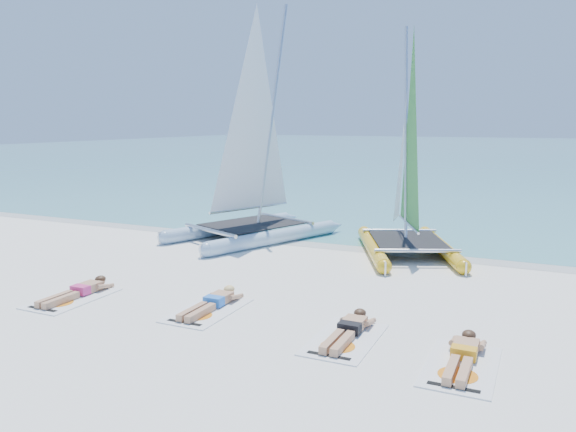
# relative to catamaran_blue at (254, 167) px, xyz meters

# --- Properties ---
(ground) EXTENTS (140.00, 140.00, 0.00)m
(ground) POSITION_rel_catamaran_blue_xyz_m (2.26, -5.29, -2.17)
(ground) COLOR white
(ground) RESTS_ON ground
(sea) EXTENTS (140.00, 115.00, 0.01)m
(sea) POSITION_rel_catamaran_blue_xyz_m (2.26, 57.71, -2.17)
(sea) COLOR #6EB7B3
(sea) RESTS_ON ground
(wet_sand_strip) EXTENTS (140.00, 1.40, 0.01)m
(wet_sand_strip) POSITION_rel_catamaran_blue_xyz_m (2.26, 0.21, -2.17)
(wet_sand_strip) COLOR silver
(wet_sand_strip) RESTS_ON ground
(catamaran_blue) EXTENTS (4.41, 5.90, 7.28)m
(catamaran_blue) POSITION_rel_catamaran_blue_xyz_m (0.00, 0.00, 0.00)
(catamaran_blue) COLOR #A3B8D7
(catamaran_blue) RESTS_ON ground
(catamaran_yellow) EXTENTS (3.89, 5.14, 6.33)m
(catamaran_yellow) POSITION_rel_catamaran_blue_xyz_m (4.55, 0.32, -0.18)
(catamaran_yellow) COLOR orange
(catamaran_yellow) RESTS_ON ground
(towel_a) EXTENTS (1.00, 1.85, 0.02)m
(towel_a) POSITION_rel_catamaran_blue_xyz_m (-0.54, -6.82, -2.16)
(towel_a) COLOR silver
(towel_a) RESTS_ON ground
(sunbather_a) EXTENTS (0.37, 1.73, 0.26)m
(sunbather_a) POSITION_rel_catamaran_blue_xyz_m (-0.54, -6.63, -2.05)
(sunbather_a) COLOR tan
(sunbather_a) RESTS_ON towel_a
(towel_b) EXTENTS (1.00, 1.85, 0.02)m
(towel_b) POSITION_rel_catamaran_blue_xyz_m (2.35, -6.29, -2.16)
(towel_b) COLOR silver
(towel_b) RESTS_ON ground
(sunbather_b) EXTENTS (0.37, 1.73, 0.26)m
(sunbather_b) POSITION_rel_catamaran_blue_xyz_m (2.35, -6.10, -2.05)
(sunbather_b) COLOR tan
(sunbather_b) RESTS_ON towel_b
(towel_c) EXTENTS (1.00, 1.85, 0.02)m
(towel_c) POSITION_rel_catamaran_blue_xyz_m (5.18, -6.56, -2.16)
(towel_c) COLOR silver
(towel_c) RESTS_ON ground
(sunbather_c) EXTENTS (0.37, 1.73, 0.26)m
(sunbather_c) POSITION_rel_catamaran_blue_xyz_m (5.18, -6.37, -2.05)
(sunbather_c) COLOR tan
(sunbather_c) RESTS_ON towel_c
(towel_d) EXTENTS (1.00, 1.85, 0.02)m
(towel_d) POSITION_rel_catamaran_blue_xyz_m (7.07, -6.82, -2.16)
(towel_d) COLOR silver
(towel_d) RESTS_ON ground
(sunbather_d) EXTENTS (0.37, 1.73, 0.26)m
(sunbather_d) POSITION_rel_catamaran_blue_xyz_m (7.07, -6.63, -2.05)
(sunbather_d) COLOR tan
(sunbather_d) RESTS_ON towel_d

